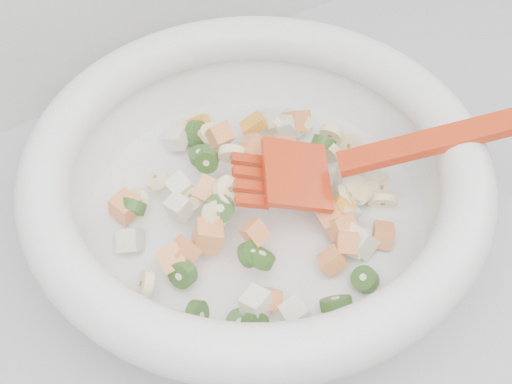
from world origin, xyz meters
TOP-DOWN VIEW (x-y plane):
  - counter at (0.00, 1.45)m, footprint 2.00×0.60m
  - mixing_bowl at (-0.19, 1.47)m, footprint 0.48×0.41m

SIDE VIEW (x-z plane):
  - counter at x=0.00m, z-range 0.00..0.90m
  - mixing_bowl at x=-0.19m, z-range 0.89..1.03m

